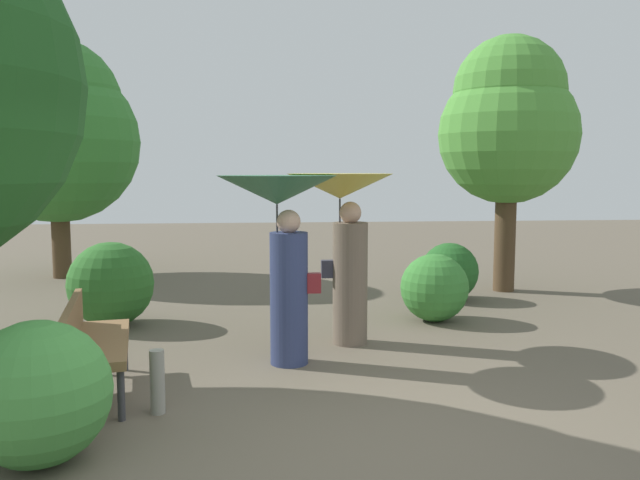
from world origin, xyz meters
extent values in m
plane|color=brown|center=(0.00, 0.00, 0.00)|extent=(40.00, 40.00, 0.00)
cylinder|color=navy|center=(-0.36, 2.06, 0.68)|extent=(0.39, 0.39, 1.35)
sphere|color=tan|center=(-0.36, 2.06, 1.46)|extent=(0.24, 0.24, 0.24)
cylinder|color=#333338|center=(-0.48, 2.07, 1.26)|extent=(0.02, 0.02, 0.75)
cone|color=#33724C|center=(-0.48, 2.07, 1.78)|extent=(1.20, 1.20, 0.29)
cube|color=maroon|center=(-0.11, 2.03, 0.84)|extent=(0.14, 0.10, 0.20)
cylinder|color=#6B5B4C|center=(0.36, 2.78, 0.69)|extent=(0.40, 0.40, 1.39)
sphere|color=tan|center=(0.36, 2.78, 1.50)|extent=(0.25, 0.25, 0.25)
cylinder|color=#333338|center=(0.25, 2.79, 1.28)|extent=(0.02, 0.02, 0.75)
cone|color=#D8C64C|center=(0.25, 2.79, 1.80)|extent=(1.19, 1.19, 0.28)
cube|color=#333342|center=(0.11, 2.80, 0.86)|extent=(0.14, 0.10, 0.20)
cylinder|color=#38383D|center=(-1.76, 0.65, 0.22)|extent=(0.06, 0.06, 0.44)
cylinder|color=#38383D|center=(-2.09, 0.59, 0.22)|extent=(0.06, 0.06, 0.44)
cylinder|color=#38383D|center=(-1.99, 1.97, 0.22)|extent=(0.06, 0.06, 0.44)
cylinder|color=#38383D|center=(-2.33, 1.91, 0.22)|extent=(0.06, 0.06, 0.44)
cube|color=olive|center=(-2.04, 1.28, 0.46)|extent=(0.70, 1.55, 0.08)
cube|color=olive|center=(-2.28, 1.24, 0.66)|extent=(0.33, 1.49, 0.35)
cylinder|color=#4C3823|center=(3.33, 5.76, 1.69)|extent=(0.34, 0.34, 3.39)
sphere|color=#4C9338|center=(3.33, 5.76, 2.54)|extent=(2.22, 2.22, 2.22)
sphere|color=#4C9338|center=(3.33, 5.76, 3.22)|extent=(1.78, 1.78, 1.78)
cylinder|color=#4C3823|center=(-4.29, 7.78, 1.66)|extent=(0.33, 0.33, 3.32)
sphere|color=#387F33|center=(-4.29, 7.78, 2.49)|extent=(2.94, 2.94, 2.94)
sphere|color=#387F33|center=(-4.29, 7.78, 3.15)|extent=(2.35, 2.35, 2.35)
sphere|color=#235B23|center=(2.22, 5.09, 0.44)|extent=(0.88, 0.88, 0.88)
sphere|color=#387F33|center=(1.62, 3.75, 0.44)|extent=(0.89, 0.89, 0.89)
sphere|color=#428C3D|center=(-2.15, -0.07, 0.49)|extent=(0.98, 0.98, 0.98)
sphere|color=#2D6B28|center=(-2.54, 3.87, 0.54)|extent=(1.08, 1.08, 1.08)
cylinder|color=gray|center=(-1.49, 0.79, 0.26)|extent=(0.12, 0.12, 0.53)
camera|label=1|loc=(-0.65, -4.41, 1.97)|focal=36.33mm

